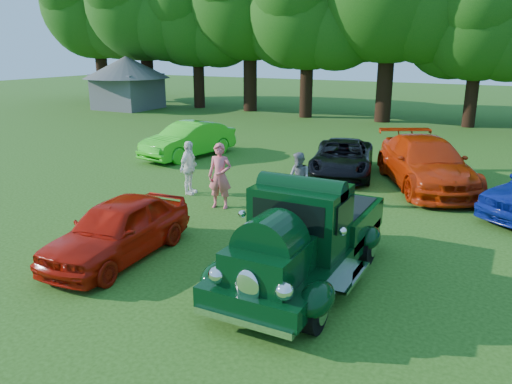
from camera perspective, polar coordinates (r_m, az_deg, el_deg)
The scene contains 10 objects.
ground at distance 10.66m, azimuth -0.06°, elevation -9.26°, with size 120.00×120.00×0.00m, color #234710.
hero_pickup at distance 10.11m, azimuth 5.59°, elevation -5.34°, with size 2.44×5.23×2.04m.
red_convertible at distance 11.60m, azimuth -15.49°, elevation -4.08°, with size 1.60×3.99×1.36m, color #B91407.
back_car_lime at distance 21.67m, azimuth -7.72°, elevation 5.92°, with size 1.57×4.49×1.48m, color #2EC71A.
back_car_black at distance 18.71m, azimuth 9.85°, elevation 3.86°, with size 2.13×4.61×1.28m, color black.
back_car_orange at distance 17.77m, azimuth 18.83°, elevation 3.15°, with size 2.30×5.65×1.64m, color red.
spectator_pink at distance 14.58m, azimuth -4.14°, elevation 1.84°, with size 0.70×0.46×1.93m, color #EF626D.
spectator_grey at distance 14.97m, azimuth 4.90°, elevation 1.52°, with size 0.77×0.60×1.59m, color slate.
spectator_white at distance 16.10m, azimuth -7.69°, elevation 2.76°, with size 1.02×0.42×1.73m, color white.
gazebo at distance 39.71m, azimuth -14.53°, elevation 12.65°, with size 6.40×6.40×3.90m.
Camera 1 is at (4.48, -8.51, 4.61)m, focal length 35.00 mm.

